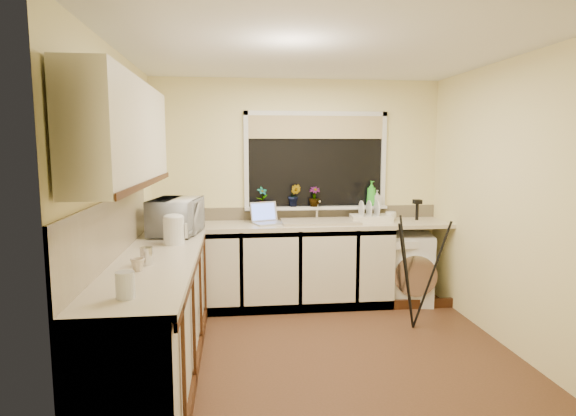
{
  "coord_description": "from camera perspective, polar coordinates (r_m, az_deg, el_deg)",
  "views": [
    {
      "loc": [
        -0.72,
        -3.79,
        1.72
      ],
      "look_at": [
        -0.22,
        0.55,
        1.15
      ],
      "focal_mm": 29.7,
      "sensor_mm": 36.0,
      "label": 1
    }
  ],
  "objects": [
    {
      "name": "floor",
      "position": [
        4.22,
        3.97,
        -16.63
      ],
      "size": [
        3.2,
        3.2,
        0.0
      ],
      "primitive_type": "plane",
      "color": "brown",
      "rests_on": "ground"
    },
    {
      "name": "ceiling",
      "position": [
        3.92,
        4.31,
        18.15
      ],
      "size": [
        3.2,
        3.2,
        0.0
      ],
      "primitive_type": "plane",
      "rotation": [
        3.14,
        0.0,
        0.0
      ],
      "color": "white",
      "rests_on": "ground"
    },
    {
      "name": "wall_back",
      "position": [
        5.36,
        1.17,
        2.14
      ],
      "size": [
        3.2,
        0.0,
        3.2
      ],
      "primitive_type": "plane",
      "rotation": [
        1.57,
        0.0,
        0.0
      ],
      "color": "#FFF1AA",
      "rests_on": "ground"
    },
    {
      "name": "wall_front",
      "position": [
        2.45,
        10.66,
        -4.35
      ],
      "size": [
        3.2,
        0.0,
        3.2
      ],
      "primitive_type": "plane",
      "rotation": [
        -1.57,
        0.0,
        0.0
      ],
      "color": "#FFF1AA",
      "rests_on": "ground"
    },
    {
      "name": "wall_left",
      "position": [
        3.92,
        -19.52,
        -0.24
      ],
      "size": [
        0.0,
        3.0,
        3.0
      ],
      "primitive_type": "plane",
      "rotation": [
        1.57,
        0.0,
        1.57
      ],
      "color": "#FFF1AA",
      "rests_on": "ground"
    },
    {
      "name": "wall_right",
      "position": [
        4.47,
        24.75,
        0.39
      ],
      "size": [
        0.0,
        3.0,
        3.0
      ],
      "primitive_type": "plane",
      "rotation": [
        1.57,
        0.0,
        -1.57
      ],
      "color": "#FFF1AA",
      "rests_on": "ground"
    },
    {
      "name": "base_cabinet_back",
      "position": [
        5.16,
        -2.01,
        -7.03
      ],
      "size": [
        2.55,
        0.6,
        0.86
      ],
      "primitive_type": "cube",
      "color": "silver",
      "rests_on": "floor"
    },
    {
      "name": "base_cabinet_left",
      "position": [
        3.76,
        -15.45,
        -12.89
      ],
      "size": [
        0.54,
        2.4,
        0.86
      ],
      "primitive_type": "cube",
      "color": "silver",
      "rests_on": "floor"
    },
    {
      "name": "worktop_back",
      "position": [
        5.11,
        1.61,
        -2.03
      ],
      "size": [
        3.2,
        0.6,
        0.04
      ],
      "primitive_type": "cube",
      "color": "beige",
      "rests_on": "base_cabinet_back"
    },
    {
      "name": "worktop_left",
      "position": [
        3.63,
        -15.7,
        -6.21
      ],
      "size": [
        0.6,
        2.4,
        0.04
      ],
      "primitive_type": "cube",
      "color": "beige",
      "rests_on": "base_cabinet_left"
    },
    {
      "name": "upper_cabinet",
      "position": [
        3.41,
        -18.99,
        8.39
      ],
      "size": [
        0.28,
        1.9,
        0.7
      ],
      "primitive_type": "cube",
      "color": "silver",
      "rests_on": "wall_left"
    },
    {
      "name": "splashback_left",
      "position": [
        3.64,
        -20.32,
        -2.43
      ],
      "size": [
        0.02,
        2.4,
        0.45
      ],
      "primitive_type": "cube",
      "color": "beige",
      "rests_on": "wall_left"
    },
    {
      "name": "splashback_back",
      "position": [
        5.37,
        1.18,
        -0.58
      ],
      "size": [
        3.2,
        0.02,
        0.14
      ],
      "primitive_type": "cube",
      "color": "beige",
      "rests_on": "wall_back"
    },
    {
      "name": "window_glass",
      "position": [
        5.35,
        3.33,
        5.61
      ],
      "size": [
        1.5,
        0.02,
        1.0
      ],
      "primitive_type": "cube",
      "color": "black",
      "rests_on": "wall_back"
    },
    {
      "name": "window_blind",
      "position": [
        5.33,
        3.41,
        9.63
      ],
      "size": [
        1.5,
        0.02,
        0.25
      ],
      "primitive_type": "cube",
      "color": "tan",
      "rests_on": "wall_back"
    },
    {
      "name": "windowsill",
      "position": [
        5.34,
        3.39,
        0.06
      ],
      "size": [
        1.6,
        0.14,
        0.03
      ],
      "primitive_type": "cube",
      "color": "white",
      "rests_on": "wall_back"
    },
    {
      "name": "sink",
      "position": [
        5.13,
        3.82,
        -1.62
      ],
      "size": [
        0.82,
        0.46,
        0.03
      ],
      "primitive_type": "cube",
      "color": "tan",
      "rests_on": "worktop_back"
    },
    {
      "name": "faucet",
      "position": [
        5.29,
        3.48,
        -0.17
      ],
      "size": [
        0.03,
        0.03,
        0.24
      ],
      "primitive_type": "cylinder",
      "color": "silver",
      "rests_on": "worktop_back"
    },
    {
      "name": "washing_machine",
      "position": [
        5.48,
        13.97,
        -6.93
      ],
      "size": [
        0.64,
        0.63,
        0.76
      ],
      "primitive_type": "cube",
      "rotation": [
        0.0,
        0.0,
        -0.24
      ],
      "color": "silver",
      "rests_on": "floor"
    },
    {
      "name": "laptop",
      "position": [
        5.08,
        -2.59,
        -1.18
      ],
      "size": [
        0.38,
        0.36,
        0.22
      ],
      "rotation": [
        0.0,
        0.0,
        0.35
      ],
      "color": "#ADADB5",
      "rests_on": "worktop_back"
    },
    {
      "name": "kettle",
      "position": [
        4.1,
        -13.51,
        -2.67
      ],
      "size": [
        0.17,
        0.17,
        0.23
      ],
      "primitive_type": "cylinder",
      "color": "white",
      "rests_on": "worktop_left"
    },
    {
      "name": "dish_rack",
      "position": [
        5.31,
        9.88,
        -1.21
      ],
      "size": [
        0.46,
        0.37,
        0.07
      ],
      "primitive_type": "cube",
      "rotation": [
        0.0,
        0.0,
        -0.1
      ],
      "color": "white",
      "rests_on": "worktop_back"
    },
    {
      "name": "tripod",
      "position": [
        4.65,
        14.98,
        -6.57
      ],
      "size": [
        0.79,
        0.79,
        1.23
      ],
      "primitive_type": null,
      "rotation": [
        0.0,
        0.0,
        -0.36
      ],
      "color": "black",
      "rests_on": "floor"
    },
    {
      "name": "glass_jug",
      "position": [
        2.75,
        -18.92,
        -8.73
      ],
      "size": [
        0.1,
        0.1,
        0.15
      ],
      "primitive_type": "cylinder",
      "color": "silver",
      "rests_on": "worktop_left"
    },
    {
      "name": "steel_jar",
      "position": [
        3.46,
        -16.56,
        -5.53
      ],
      "size": [
        0.09,
        0.09,
        0.12
      ],
      "primitive_type": "cylinder",
      "color": "silver",
      "rests_on": "worktop_left"
    },
    {
      "name": "microwave",
      "position": [
        4.57,
        -13.24,
        -0.98
      ],
      "size": [
        0.5,
        0.66,
        0.33
      ],
      "primitive_type": "imported",
      "rotation": [
        0.0,
        0.0,
        1.41
      ],
      "color": "silver",
      "rests_on": "worktop_left"
    },
    {
      "name": "plant_a",
      "position": [
        5.25,
        -3.09,
        1.34
      ],
      "size": [
        0.14,
        0.12,
        0.23
      ],
      "primitive_type": "imported",
      "rotation": [
        0.0,
        0.0,
        0.4
      ],
      "color": "#999999",
      "rests_on": "windowsill"
    },
    {
      "name": "plant_b",
      "position": [
        5.28,
        0.77,
        1.52
      ],
      "size": [
        0.17,
        0.15,
        0.25
      ],
      "primitive_type": "imported",
      "rotation": [
        0.0,
        0.0,
        -0.33
      ],
      "color": "#999999",
      "rests_on": "windowsill"
    },
    {
      "name": "plant_c",
      "position": [
        5.29,
        3.18,
        1.36
      ],
      "size": [
        0.13,
        0.13,
        0.22
      ],
      "primitive_type": "imported",
      "rotation": [
        0.0,
        0.0,
        -0.01
      ],
      "color": "#999999",
      "rests_on": "windowsill"
    },
    {
      "name": "soap_bottle_green",
      "position": [
        5.46,
        9.95,
        1.76
      ],
      "size": [
        0.13,
        0.13,
        0.28
      ],
      "primitive_type": "imported",
      "rotation": [
        0.0,
        0.0,
        0.26
      ],
      "color": "green",
      "rests_on": "windowsill"
    },
    {
      "name": "soap_bottle_clear",
      "position": [
        5.47,
        10.6,
        1.21
      ],
      "size": [
        0.09,
        0.09,
        0.18
      ],
      "primitive_type": "imported",
      "rotation": [
        0.0,
        0.0,
        0.13
      ],
      "color": "#999999",
      "rests_on": "windowsill"
    },
    {
      "name": "cup_back",
      "position": [
        5.39,
        12.19,
        -0.94
      ],
      "size": [
        0.17,
        0.17,
        0.1
      ],
      "primitive_type": "imported",
      "rotation": [
        0.0,
        0.0,
        0.43
      ],
      "color": "silver",
      "rests_on": "worktop_back"
    },
    {
      "name": "cup_left",
      "position": [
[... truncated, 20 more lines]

